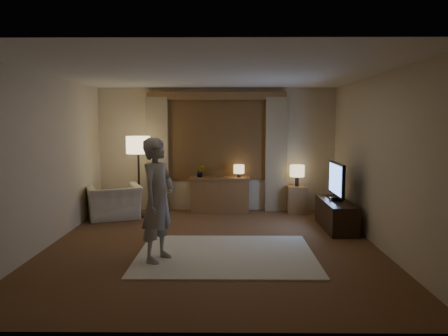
{
  "coord_description": "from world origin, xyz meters",
  "views": [
    {
      "loc": [
        0.24,
        -6.5,
        1.9
      ],
      "look_at": [
        0.17,
        0.6,
        1.14
      ],
      "focal_mm": 35.0,
      "sensor_mm": 36.0,
      "label": 1
    }
  ],
  "objects_px": {
    "sideboard": "(220,196)",
    "person": "(158,200)",
    "tv_stand": "(336,215)",
    "armchair": "(114,202)",
    "side_table": "(297,199)"
  },
  "relations": [
    {
      "from": "sideboard",
      "to": "person",
      "type": "relative_size",
      "value": 0.72
    },
    {
      "from": "tv_stand",
      "to": "armchair",
      "type": "bearing_deg",
      "value": 169.3
    },
    {
      "from": "armchair",
      "to": "sideboard",
      "type": "bearing_deg",
      "value": 173.68
    },
    {
      "from": "armchair",
      "to": "side_table",
      "type": "distance_m",
      "value": 3.71
    },
    {
      "from": "armchair",
      "to": "side_table",
      "type": "height_order",
      "value": "armchair"
    },
    {
      "from": "side_table",
      "to": "person",
      "type": "xyz_separation_m",
      "value": [
        -2.37,
        -3.18,
        0.57
      ]
    },
    {
      "from": "sideboard",
      "to": "side_table",
      "type": "relative_size",
      "value": 2.14
    },
    {
      "from": "side_table",
      "to": "tv_stand",
      "type": "bearing_deg",
      "value": -70.2
    },
    {
      "from": "sideboard",
      "to": "side_table",
      "type": "xyz_separation_m",
      "value": [
        1.6,
        -0.05,
        -0.07
      ]
    },
    {
      "from": "sideboard",
      "to": "side_table",
      "type": "distance_m",
      "value": 1.6
    },
    {
      "from": "sideboard",
      "to": "person",
      "type": "xyz_separation_m",
      "value": [
        -0.77,
        -3.23,
        0.5
      ]
    },
    {
      "from": "sideboard",
      "to": "person",
      "type": "distance_m",
      "value": 3.36
    },
    {
      "from": "side_table",
      "to": "sideboard",
      "type": "bearing_deg",
      "value": 178.21
    },
    {
      "from": "sideboard",
      "to": "tv_stand",
      "type": "distance_m",
      "value": 2.51
    },
    {
      "from": "sideboard",
      "to": "person",
      "type": "bearing_deg",
      "value": -103.37
    }
  ]
}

